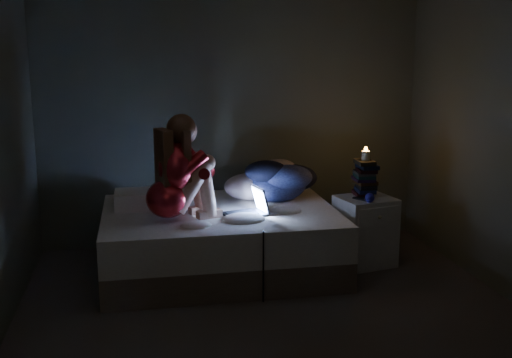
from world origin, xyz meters
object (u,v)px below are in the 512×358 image
object	(u,v)px
nightstand	(365,231)
phone	(360,198)
woman	(167,168)
candle	(365,159)
bed	(220,240)
laptop	(244,201)

from	to	relation	value
nightstand	phone	size ratio (longest dim) A/B	4.26
woman	candle	xyz separation A→B (m)	(1.70, 0.24, -0.03)
phone	bed	bearing A→B (deg)	152.70
laptop	candle	xyz separation A→B (m)	(1.09, 0.20, 0.27)
woman	phone	distance (m)	1.66
nightstand	candle	size ratio (longest dim) A/B	7.46
woman	candle	world-z (taller)	woman
bed	nightstand	size ratio (longest dim) A/B	3.22
nightstand	bed	bearing A→B (deg)	163.96
bed	nightstand	world-z (taller)	nightstand
candle	phone	bearing A→B (deg)	-124.53
woman	nightstand	xyz separation A→B (m)	(1.69, 0.16, -0.65)
bed	laptop	size ratio (longest dim) A/B	5.72
phone	nightstand	bearing A→B (deg)	9.13
nightstand	phone	world-z (taller)	phone
bed	nightstand	bearing A→B (deg)	-4.17
bed	phone	world-z (taller)	phone
bed	candle	distance (m)	1.42
woman	laptop	world-z (taller)	woman
woman	phone	size ratio (longest dim) A/B	5.96
laptop	nightstand	size ratio (longest dim) A/B	0.56
woman	nightstand	size ratio (longest dim) A/B	1.40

